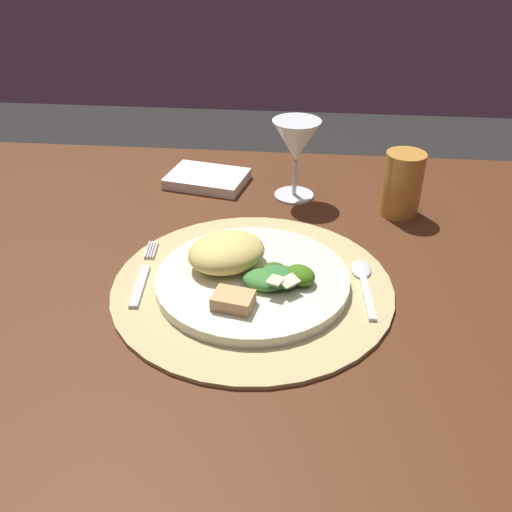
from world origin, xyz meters
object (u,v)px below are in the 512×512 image
dining_table (233,342)px  spoon (363,278)px  dinner_plate (252,280)px  fork (143,275)px  wine_glass (296,143)px  amber_tumbler (402,184)px  napkin (207,179)px

dining_table → spoon: size_ratio=9.51×
dinner_plate → fork: dinner_plate is taller
fork → dining_table: bearing=25.2°
dinner_plate → dining_table: bearing=123.3°
spoon → wine_glass: size_ratio=0.98×
fork → spoon: size_ratio=1.18×
dining_table → amber_tumbler: amber_tumbler is taller
dining_table → napkin: bearing=106.8°
fork → spoon: spoon is taller
napkin → spoon: bearing=-47.9°
fork → wine_glass: 0.36m
dining_table → napkin: 0.32m
fork → amber_tumbler: amber_tumbler is taller
dining_table → spoon: 0.25m
dining_table → napkin: (-0.08, 0.27, 0.16)m
wine_glass → amber_tumbler: size_ratio=1.30×
amber_tumbler → dining_table: bearing=-145.0°
dining_table → spoon: bearing=-9.1°
fork → spoon: bearing=4.6°
napkin → amber_tumbler: 0.36m
dining_table → amber_tumbler: (0.26, 0.18, 0.21)m
dining_table → dinner_plate: 0.18m
dining_table → wine_glass: 0.35m
dinner_plate → wine_glass: 0.30m
spoon → napkin: napkin is taller
amber_tumbler → dinner_plate: bearing=-132.9°
wine_glass → dinner_plate: bearing=-98.9°
napkin → amber_tumbler: bearing=-14.0°
fork → wine_glass: bearing=55.1°
napkin → dining_table: bearing=-73.2°
dining_table → fork: (-0.12, -0.05, 0.16)m
fork → amber_tumbler: bearing=32.2°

